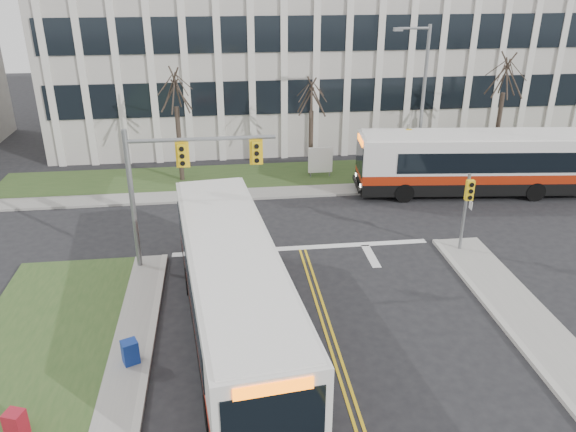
% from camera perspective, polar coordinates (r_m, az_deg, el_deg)
% --- Properties ---
extents(ground, '(120.00, 120.00, 0.00)m').
position_cam_1_polar(ground, '(19.52, 5.01, -14.20)').
color(ground, black).
rests_on(ground, ground).
extents(sidewalk_cross, '(44.00, 1.60, 0.14)m').
position_cam_1_polar(sidewalk_cross, '(33.55, 8.16, 2.77)').
color(sidewalk_cross, '#9E9B93').
rests_on(sidewalk_cross, ground).
extents(building_lawn, '(44.00, 5.00, 0.12)m').
position_cam_1_polar(building_lawn, '(36.10, 7.05, 4.35)').
color(building_lawn, '#2E491F').
rests_on(building_lawn, ground).
extents(office_building, '(40.00, 16.00, 12.00)m').
position_cam_1_polar(office_building, '(46.17, 3.82, 16.33)').
color(office_building, '#BDB7AE').
rests_on(office_building, ground).
extents(mast_arm_signal, '(6.11, 0.38, 6.20)m').
position_cam_1_polar(mast_arm_signal, '(23.56, -11.78, 4.15)').
color(mast_arm_signal, slate).
rests_on(mast_arm_signal, ground).
extents(signal_pole_near, '(0.34, 0.39, 3.80)m').
position_cam_1_polar(signal_pole_near, '(26.15, 17.72, 1.37)').
color(signal_pole_near, slate).
rests_on(signal_pole_near, ground).
extents(signal_pole_far, '(0.34, 0.39, 3.80)m').
position_cam_1_polar(signal_pole_far, '(33.59, 11.97, 6.90)').
color(signal_pole_far, slate).
rests_on(signal_pole_far, ground).
extents(streetlight, '(2.15, 0.25, 9.20)m').
position_cam_1_polar(streetlight, '(33.94, 13.30, 11.66)').
color(streetlight, slate).
rests_on(streetlight, ground).
extents(directory_sign, '(1.50, 0.12, 2.00)m').
position_cam_1_polar(directory_sign, '(34.77, 3.31, 5.66)').
color(directory_sign, slate).
rests_on(directory_sign, ground).
extents(tree_left, '(1.80, 1.80, 7.70)m').
position_cam_1_polar(tree_left, '(33.71, -11.38, 12.30)').
color(tree_left, '#42352B').
rests_on(tree_left, ground).
extents(tree_mid, '(1.80, 1.80, 6.82)m').
position_cam_1_polar(tree_mid, '(34.38, 2.41, 11.89)').
color(tree_mid, '#42352B').
rests_on(tree_mid, ground).
extents(tree_right, '(1.80, 1.80, 8.25)m').
position_cam_1_polar(tree_right, '(37.84, 21.23, 13.03)').
color(tree_right, '#42352B').
rests_on(tree_right, ground).
extents(bus_main, '(4.36, 13.55, 3.55)m').
position_cam_1_polar(bus_main, '(19.53, -5.58, -7.86)').
color(bus_main, silver).
rests_on(bus_main, ground).
extents(bus_cross, '(13.25, 4.09, 3.48)m').
position_cam_1_polar(bus_cross, '(33.88, 18.27, 5.00)').
color(bus_cross, silver).
rests_on(bus_cross, ground).
extents(newspaper_box_blue, '(0.64, 0.61, 0.95)m').
position_cam_1_polar(newspaper_box_blue, '(19.55, -15.71, -13.31)').
color(newspaper_box_blue, navy).
rests_on(newspaper_box_blue, ground).
extents(newspaper_box_red, '(0.62, 0.59, 0.95)m').
position_cam_1_polar(newspaper_box_red, '(18.09, -25.89, -18.63)').
color(newspaper_box_red, maroon).
rests_on(newspaper_box_red, ground).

